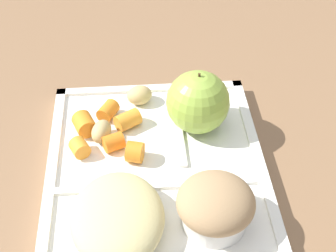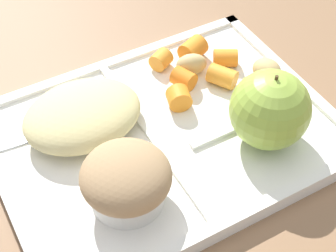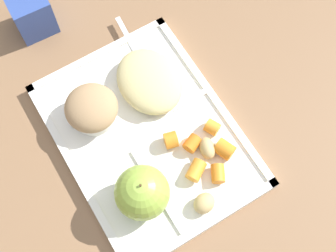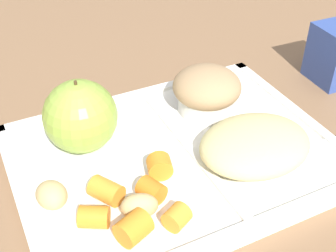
{
  "view_description": "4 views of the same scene",
  "coord_description": "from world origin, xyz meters",
  "px_view_note": "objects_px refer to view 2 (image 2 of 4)",
  "views": [
    {
      "loc": [
        0.45,
        -0.02,
        0.51
      ],
      "look_at": [
        -0.05,
        0.02,
        0.06
      ],
      "focal_mm": 55.26,
      "sensor_mm": 36.0,
      "label": 1
    },
    {
      "loc": [
        0.19,
        0.35,
        0.46
      ],
      "look_at": [
        0.01,
        0.03,
        0.06
      ],
      "focal_mm": 55.9,
      "sensor_mm": 36.0,
      "label": 2
    },
    {
      "loc": [
        -0.26,
        0.12,
        0.78
      ],
      "look_at": [
        -0.02,
        -0.03,
        0.06
      ],
      "focal_mm": 50.79,
      "sensor_mm": 36.0,
      "label": 3
    },
    {
      "loc": [
        -0.19,
        -0.37,
        0.37
      ],
      "look_at": [
        0.0,
        0.02,
        0.04
      ],
      "focal_mm": 48.34,
      "sensor_mm": 36.0,
      "label": 4
    }
  ],
  "objects_px": {
    "green_apple": "(270,110)",
    "plastic_fork": "(22,141)",
    "lunch_tray": "(165,136)",
    "bran_muffin": "(126,180)"
  },
  "relations": [
    {
      "from": "green_apple",
      "to": "plastic_fork",
      "type": "height_order",
      "value": "green_apple"
    },
    {
      "from": "lunch_tray",
      "to": "green_apple",
      "type": "xyz_separation_m",
      "value": [
        -0.09,
        0.06,
        0.05
      ]
    },
    {
      "from": "green_apple",
      "to": "plastic_fork",
      "type": "relative_size",
      "value": 0.59
    },
    {
      "from": "green_apple",
      "to": "bran_muffin",
      "type": "height_order",
      "value": "green_apple"
    },
    {
      "from": "green_apple",
      "to": "lunch_tray",
      "type": "bearing_deg",
      "value": -33.43
    },
    {
      "from": "green_apple",
      "to": "bran_muffin",
      "type": "bearing_deg",
      "value": 0.0
    },
    {
      "from": "green_apple",
      "to": "bran_muffin",
      "type": "distance_m",
      "value": 0.17
    },
    {
      "from": "lunch_tray",
      "to": "green_apple",
      "type": "height_order",
      "value": "green_apple"
    },
    {
      "from": "green_apple",
      "to": "plastic_fork",
      "type": "distance_m",
      "value": 0.27
    },
    {
      "from": "lunch_tray",
      "to": "bran_muffin",
      "type": "relative_size",
      "value": 4.18
    }
  ]
}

